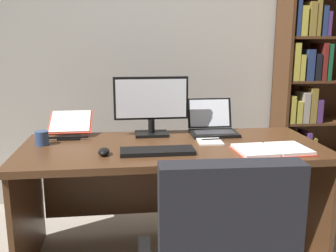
% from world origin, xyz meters
% --- Properties ---
extents(wall_back, '(5.42, 0.12, 2.87)m').
position_xyz_m(wall_back, '(0.00, 1.96, 1.43)').
color(wall_back, '#B2ADA3').
rests_on(wall_back, ground).
extents(desk, '(1.83, 0.79, 0.75)m').
position_xyz_m(desk, '(-0.18, 1.01, 0.55)').
color(desk, '#4C2D19').
rests_on(desk, ground).
extents(bookshelf, '(0.82, 0.33, 2.11)m').
position_xyz_m(bookshelf, '(1.14, 1.72, 1.07)').
color(bookshelf, '#4C2D19').
rests_on(bookshelf, ground).
extents(monitor, '(0.50, 0.16, 0.40)m').
position_xyz_m(monitor, '(-0.29, 1.20, 0.95)').
color(monitor, black).
rests_on(monitor, desk).
extents(laptop, '(0.31, 0.29, 0.23)m').
position_xyz_m(laptop, '(0.13, 1.20, 0.80)').
color(laptop, black).
rests_on(laptop, desk).
extents(keyboard, '(0.42, 0.15, 0.02)m').
position_xyz_m(keyboard, '(-0.29, 0.77, 0.76)').
color(keyboard, black).
rests_on(keyboard, desk).
extents(computer_mouse, '(0.06, 0.10, 0.04)m').
position_xyz_m(computer_mouse, '(-0.59, 0.77, 0.77)').
color(computer_mouse, black).
rests_on(computer_mouse, desk).
extents(reading_stand_with_book, '(0.28, 0.29, 0.15)m').
position_xyz_m(reading_stand_with_book, '(-0.83, 1.27, 0.82)').
color(reading_stand_with_book, black).
rests_on(reading_stand_with_book, desk).
extents(open_binder, '(0.44, 0.29, 0.02)m').
position_xyz_m(open_binder, '(0.37, 0.72, 0.76)').
color(open_binder, '#DB422D').
rests_on(open_binder, desk).
extents(notepad, '(0.16, 0.22, 0.01)m').
position_xyz_m(notepad, '(0.06, 0.99, 0.75)').
color(notepad, silver).
rests_on(notepad, desk).
extents(pen, '(0.14, 0.02, 0.01)m').
position_xyz_m(pen, '(0.08, 0.99, 0.76)').
color(pen, black).
rests_on(pen, notepad).
extents(coffee_mug, '(0.08, 0.08, 0.09)m').
position_xyz_m(coffee_mug, '(-0.97, 1.03, 0.79)').
color(coffee_mug, '#334C7A').
rests_on(coffee_mug, desk).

